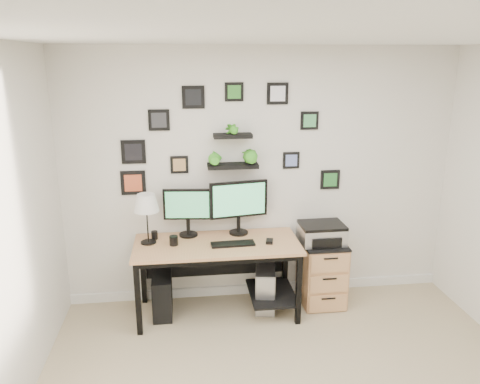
{
  "coord_description": "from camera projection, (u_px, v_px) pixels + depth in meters",
  "views": [
    {
      "loc": [
        -0.79,
        -2.58,
        2.48
      ],
      "look_at": [
        -0.24,
        1.83,
        1.2
      ],
      "focal_mm": 35.0,
      "sensor_mm": 36.0,
      "label": 1
    }
  ],
  "objects": [
    {
      "name": "wall_decor",
      "position": [
        229.0,
        144.0,
        4.58
      ],
      "size": [
        2.24,
        0.18,
        1.1
      ],
      "color": "black",
      "rests_on": "ground"
    },
    {
      "name": "monitor_right",
      "position": [
        239.0,
        203.0,
        4.68
      ],
      "size": [
        0.59,
        0.22,
        0.55
      ],
      "color": "black",
      "rests_on": "desk"
    },
    {
      "name": "table_lamp",
      "position": [
        146.0,
        204.0,
        4.42
      ],
      "size": [
        0.24,
        0.24,
        0.49
      ],
      "color": "black",
      "rests_on": "desk"
    },
    {
      "name": "pen_cup",
      "position": [
        154.0,
        235.0,
        4.62
      ],
      "size": [
        0.06,
        0.06,
        0.08
      ],
      "primitive_type": "cylinder",
      "color": "black",
      "rests_on": "desk"
    },
    {
      "name": "file_cabinet",
      "position": [
        322.0,
        272.0,
        4.86
      ],
      "size": [
        0.43,
        0.53,
        0.67
      ],
      "color": "tan",
      "rests_on": "ground"
    },
    {
      "name": "mug",
      "position": [
        174.0,
        241.0,
        4.47
      ],
      "size": [
        0.08,
        0.08,
        0.09
      ],
      "primitive_type": "cylinder",
      "color": "black",
      "rests_on": "desk"
    },
    {
      "name": "printer",
      "position": [
        322.0,
        233.0,
        4.72
      ],
      "size": [
        0.44,
        0.36,
        0.2
      ],
      "color": "silver",
      "rests_on": "file_cabinet"
    },
    {
      "name": "mouse",
      "position": [
        270.0,
        241.0,
        4.53
      ],
      "size": [
        0.09,
        0.11,
        0.03
      ],
      "primitive_type": "cube",
      "rotation": [
        0.0,
        0.0,
        -0.24
      ],
      "color": "black",
      "rests_on": "desk"
    },
    {
      "name": "desk",
      "position": [
        220.0,
        253.0,
        4.6
      ],
      "size": [
        1.6,
        0.7,
        0.75
      ],
      "color": "tan",
      "rests_on": "ground"
    },
    {
      "name": "room",
      "position": [
        260.0,
        288.0,
        5.12
      ],
      "size": [
        4.0,
        4.0,
        4.0
      ],
      "color": "#BFAD88",
      "rests_on": "ground"
    },
    {
      "name": "monitor_left",
      "position": [
        188.0,
        209.0,
        4.63
      ],
      "size": [
        0.48,
        0.21,
        0.49
      ],
      "color": "black",
      "rests_on": "desk"
    },
    {
      "name": "pc_tower_black",
      "position": [
        162.0,
        295.0,
        4.65
      ],
      "size": [
        0.19,
        0.42,
        0.42
      ],
      "primitive_type": "cube",
      "rotation": [
        0.0,
        0.0,
        0.01
      ],
      "color": "black",
      "rests_on": "ground"
    },
    {
      "name": "pc_tower_grey",
      "position": [
        265.0,
        287.0,
        4.78
      ],
      "size": [
        0.26,
        0.47,
        0.44
      ],
      "color": "gray",
      "rests_on": "ground"
    },
    {
      "name": "keyboard",
      "position": [
        233.0,
        244.0,
        4.48
      ],
      "size": [
        0.42,
        0.15,
        0.02
      ],
      "primitive_type": "cube",
      "rotation": [
        0.0,
        0.0,
        0.05
      ],
      "color": "black",
      "rests_on": "desk"
    }
  ]
}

